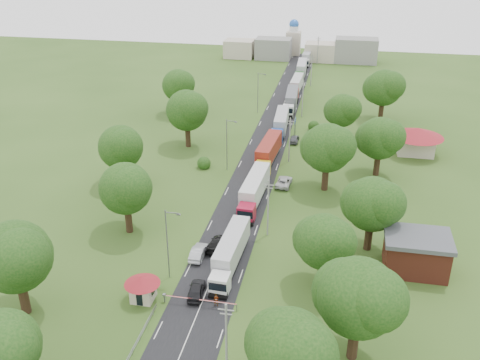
% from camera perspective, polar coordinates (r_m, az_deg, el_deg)
% --- Properties ---
extents(ground, '(260.00, 260.00, 0.00)m').
position_cam_1_polar(ground, '(86.81, 0.03, -3.16)').
color(ground, '#2D4B19').
rests_on(ground, ground).
extents(road, '(8.00, 200.00, 0.04)m').
position_cam_1_polar(road, '(104.54, 2.15, 1.99)').
color(road, black).
rests_on(road, ground).
extents(boom_barrier, '(9.22, 0.35, 1.18)m').
position_cam_1_polar(boom_barrier, '(66.25, -5.44, -12.54)').
color(boom_barrier, slate).
rests_on(boom_barrier, ground).
extents(guard_booth, '(4.40, 4.40, 3.45)m').
position_cam_1_polar(guard_booth, '(67.15, -10.37, -10.94)').
color(guard_booth, '#BEB19D').
rests_on(guard_booth, ground).
extents(guard_rail, '(0.10, 17.00, 1.70)m').
position_cam_1_polar(guard_rail, '(60.79, -11.64, -18.30)').
color(guard_rail, slate).
rests_on(guard_rail, ground).
extents(info_sign, '(0.12, 3.10, 4.10)m').
position_cam_1_polar(info_sign, '(116.76, 5.90, 6.00)').
color(info_sign, slate).
rests_on(info_sign, ground).
extents(pole_0, '(1.60, 0.24, 9.00)m').
position_cam_1_polar(pole_0, '(55.00, -1.46, -16.62)').
color(pole_0, gray).
rests_on(pole_0, ground).
extents(pole_1, '(1.60, 0.24, 9.00)m').
position_cam_1_polar(pole_1, '(77.71, 3.02, -2.92)').
color(pole_1, gray).
rests_on(pole_1, ground).
extents(pole_2, '(1.60, 0.24, 9.00)m').
position_cam_1_polar(pole_2, '(103.06, 5.31, 4.35)').
color(pole_2, gray).
rests_on(pole_2, ground).
extents(pole_3, '(1.60, 0.24, 9.00)m').
position_cam_1_polar(pole_3, '(129.50, 6.70, 8.70)').
color(pole_3, gray).
rests_on(pole_3, ground).
extents(pole_4, '(1.60, 0.24, 9.00)m').
position_cam_1_polar(pole_4, '(156.49, 7.63, 11.56)').
color(pole_4, gray).
rests_on(pole_4, ground).
extents(pole_5, '(1.60, 0.24, 9.00)m').
position_cam_1_polar(pole_5, '(183.78, 8.30, 13.58)').
color(pole_5, gray).
rests_on(pole_5, ground).
extents(lamp_0, '(2.03, 0.22, 10.00)m').
position_cam_1_polar(lamp_0, '(68.55, -7.66, -6.48)').
color(lamp_0, slate).
rests_on(lamp_0, ground).
extents(lamp_1, '(2.03, 0.22, 10.00)m').
position_cam_1_polar(lamp_1, '(98.80, -1.33, 4.05)').
color(lamp_1, slate).
rests_on(lamp_1, ground).
extents(lamp_2, '(2.03, 0.22, 10.00)m').
position_cam_1_polar(lamp_2, '(131.43, 1.98, 9.50)').
color(lamp_2, slate).
rests_on(lamp_2, ground).
extents(tree_0, '(8.80, 8.80, 11.07)m').
position_cam_1_polar(tree_0, '(50.48, 5.33, -17.49)').
color(tree_0, '#382616').
rests_on(tree_0, ground).
extents(tree_1, '(9.60, 9.60, 12.05)m').
position_cam_1_polar(tree_1, '(56.26, 12.50, -12.03)').
color(tree_1, '#382616').
rests_on(tree_1, ground).
extents(tree_2, '(8.00, 8.00, 10.10)m').
position_cam_1_polar(tree_2, '(66.80, 8.93, -6.44)').
color(tree_2, '#382616').
rests_on(tree_2, ground).
extents(tree_3, '(8.80, 8.80, 11.07)m').
position_cam_1_polar(tree_3, '(75.41, 13.93, -2.45)').
color(tree_3, '#382616').
rests_on(tree_3, ground).
extents(tree_4, '(9.60, 9.60, 12.05)m').
position_cam_1_polar(tree_4, '(91.42, 9.31, 3.45)').
color(tree_4, '#382616').
rests_on(tree_4, ground).
extents(tree_5, '(8.80, 8.80, 11.07)m').
position_cam_1_polar(tree_5, '(99.35, 14.70, 4.36)').
color(tree_5, '#382616').
rests_on(tree_5, ground).
extents(tree_6, '(8.00, 8.00, 10.10)m').
position_cam_1_polar(tree_6, '(115.37, 10.86, 7.32)').
color(tree_6, '#382616').
rests_on(tree_6, ground).
extents(tree_7, '(9.60, 9.60, 12.05)m').
position_cam_1_polar(tree_7, '(129.77, 15.08, 9.50)').
color(tree_7, '#382616').
rests_on(tree_7, ground).
extents(tree_8, '(8.00, 8.00, 10.10)m').
position_cam_1_polar(tree_8, '(55.94, -23.91, -15.83)').
color(tree_8, '#382616').
rests_on(tree_8, ground).
extents(tree_9, '(9.60, 9.60, 12.05)m').
position_cam_1_polar(tree_9, '(66.05, -22.79, -7.46)').
color(tree_9, '#382616').
rests_on(tree_9, ground).
extents(tree_10, '(8.80, 8.80, 11.07)m').
position_cam_1_polar(tree_10, '(79.25, -12.08, -0.83)').
color(tree_10, '#382616').
rests_on(tree_10, ground).
extents(tree_11, '(8.80, 8.80, 11.07)m').
position_cam_1_polar(tree_11, '(94.45, -12.59, 3.48)').
color(tree_11, '#382616').
rests_on(tree_11, ground).
extents(tree_12, '(9.60, 9.60, 12.05)m').
position_cam_1_polar(tree_12, '(109.89, -5.68, 7.44)').
color(tree_12, '#382616').
rests_on(tree_12, ground).
extents(tree_13, '(8.80, 8.80, 11.07)m').
position_cam_1_polar(tree_13, '(130.65, -6.59, 10.02)').
color(tree_13, '#382616').
rests_on(tree_13, ground).
extents(house_brick, '(8.60, 6.60, 5.20)m').
position_cam_1_polar(house_brick, '(74.71, 18.27, -7.38)').
color(house_brick, maroon).
rests_on(house_brick, ground).
extents(house_cream, '(10.08, 10.08, 5.80)m').
position_cam_1_polar(house_cream, '(112.48, 18.34, 4.40)').
color(house_cream, '#BEB19D').
rests_on(house_cream, ground).
extents(distant_town, '(52.00, 8.00, 8.00)m').
position_cam_1_polar(distant_town, '(189.21, 6.88, 13.62)').
color(distant_town, gray).
rests_on(distant_town, ground).
extents(church, '(5.00, 5.00, 12.30)m').
position_cam_1_polar(church, '(197.06, 5.72, 14.71)').
color(church, '#BEB19D').
rests_on(church, ground).
extents(truck_0, '(2.96, 14.56, 4.03)m').
position_cam_1_polar(truck_0, '(72.01, -1.06, -7.74)').
color(truck_0, white).
rests_on(truck_0, ground).
extents(truck_1, '(3.24, 15.56, 4.30)m').
position_cam_1_polar(truck_1, '(87.85, 1.48, -1.13)').
color(truck_1, maroon).
rests_on(truck_1, ground).
extents(truck_2, '(3.52, 15.74, 4.34)m').
position_cam_1_polar(truck_2, '(102.88, 3.00, 2.96)').
color(truck_2, gold).
rests_on(truck_2, ground).
extents(truck_3, '(3.20, 15.09, 4.17)m').
position_cam_1_polar(truck_3, '(119.15, 4.37, 6.06)').
color(truck_3, '#1C4BAB').
rests_on(truck_3, ground).
extents(truck_4, '(3.36, 15.66, 4.33)m').
position_cam_1_polar(truck_4, '(135.70, 5.49, 8.48)').
color(truck_4, white).
rests_on(truck_4, ground).
extents(truck_5, '(2.73, 14.49, 4.01)m').
position_cam_1_polar(truck_5, '(149.91, 6.03, 10.02)').
color(truck_5, maroon).
rests_on(truck_5, ground).
extents(truck_6, '(3.05, 15.11, 4.18)m').
position_cam_1_polar(truck_6, '(167.68, 6.57, 11.68)').
color(truck_6, '#225C25').
rests_on(truck_6, ground).
extents(truck_7, '(2.75, 14.00, 3.87)m').
position_cam_1_polar(truck_7, '(184.65, 7.17, 12.86)').
color(truck_7, '#ADADAD').
rests_on(truck_7, ground).
extents(car_lane_front, '(2.38, 4.85, 1.59)m').
position_cam_1_polar(car_lane_front, '(67.75, -4.68, -11.62)').
color(car_lane_front, black).
rests_on(car_lane_front, ground).
extents(car_lane_mid, '(1.70, 4.79, 1.57)m').
position_cam_1_polar(car_lane_mid, '(74.75, -4.45, -7.69)').
color(car_lane_mid, '#AEB1B6').
rests_on(car_lane_mid, ground).
extents(car_lane_rear, '(2.67, 5.44, 1.52)m').
position_cam_1_polar(car_lane_rear, '(76.50, -2.46, -6.80)').
color(car_lane_rear, black).
rests_on(car_lane_rear, ground).
extents(car_verge_near, '(2.75, 5.40, 1.46)m').
position_cam_1_polar(car_verge_near, '(94.76, 4.71, -0.18)').
color(car_verge_near, silver).
rests_on(car_verge_near, ground).
extents(car_verge_far, '(1.85, 4.45, 1.51)m').
position_cam_1_polar(car_verge_far, '(114.35, 5.82, 4.38)').
color(car_verge_far, '#505257').
rests_on(car_verge_far, ground).
extents(pedestrian_near, '(0.66, 0.49, 1.66)m').
position_cam_1_polar(pedestrian_near, '(65.96, -2.56, -12.69)').
color(pedestrian_near, gray).
rests_on(pedestrian_near, ground).
extents(pedestrian_booth, '(1.04, 1.10, 1.79)m').
position_cam_1_polar(pedestrian_booth, '(69.45, -8.99, -10.74)').
color(pedestrian_booth, gray).
rests_on(pedestrian_booth, ground).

